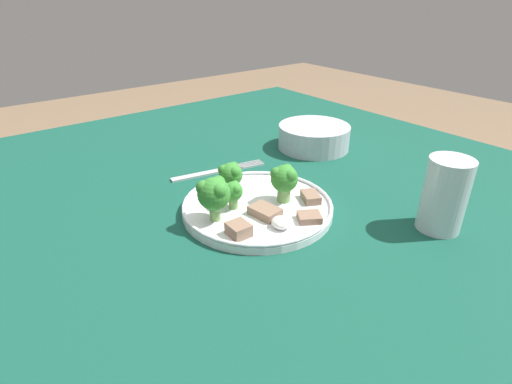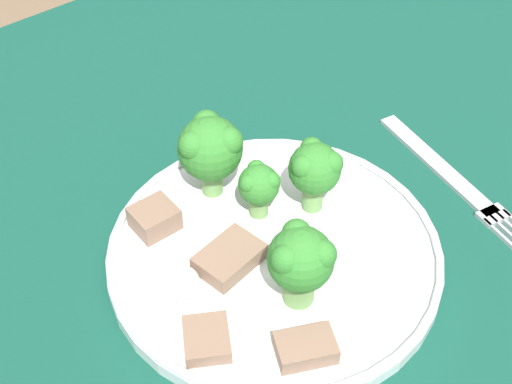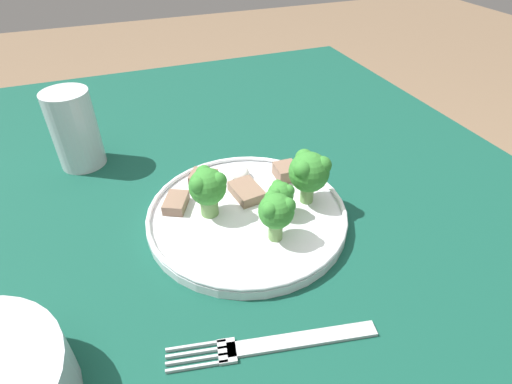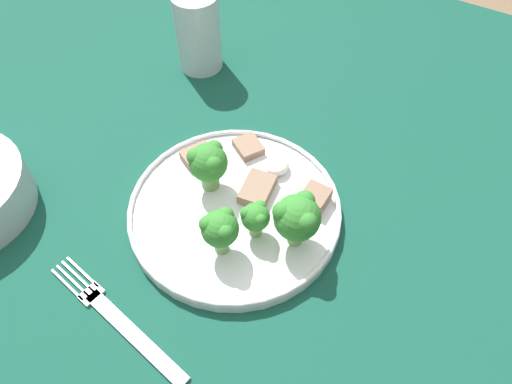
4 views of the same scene
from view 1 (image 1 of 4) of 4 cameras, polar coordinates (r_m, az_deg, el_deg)
table at (r=0.80m, az=3.31°, el=-4.60°), size 1.26×1.07×0.72m
dinner_plate at (r=0.66m, az=0.21°, el=-2.07°), size 0.25×0.25×0.02m
fork at (r=0.81m, az=-5.44°, el=3.01°), size 0.06×0.20×0.00m
cream_bowl at (r=0.93m, az=8.25°, el=7.75°), size 0.16×0.16×0.05m
drinking_glass at (r=0.66m, az=25.23°, el=-0.89°), size 0.07×0.07×0.12m
broccoli_floret_near_rim_left at (r=0.64m, az=-3.31°, el=0.06°), size 0.03×0.03×0.05m
broccoli_floret_center_left at (r=0.66m, az=4.07°, el=1.87°), size 0.05×0.05×0.06m
broccoli_floret_back_left at (r=0.67m, az=-3.64°, el=2.48°), size 0.04×0.04×0.06m
broccoli_floret_front_left at (r=0.60m, az=-6.03°, el=-0.19°), size 0.05×0.05×0.07m
meat_slice_front_slice at (r=0.62m, az=7.63°, el=-3.60°), size 0.04×0.05×0.01m
meat_slice_middle_slice at (r=0.63m, az=1.29°, el=-2.79°), size 0.05×0.04×0.01m
meat_slice_rear_slice at (r=0.58m, az=-2.48°, el=-5.38°), size 0.03×0.03×0.02m
meat_slice_edge_slice at (r=0.68m, az=7.82°, el=-0.70°), size 0.05×0.04×0.01m
sauce_dollop at (r=0.60m, az=3.58°, el=-4.38°), size 0.03×0.03×0.02m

